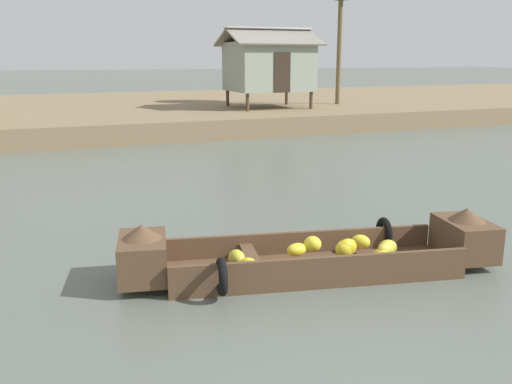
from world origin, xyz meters
name	(u,v)px	position (x,y,z in m)	size (l,w,h in m)	color
ground_plane	(162,203)	(0.00, 10.00, 0.00)	(300.00, 300.00, 0.00)	#596056
riverbank_strip	(82,112)	(0.00, 28.61, 0.40)	(160.00, 20.00, 0.80)	#7F6B4C
banana_boat	(313,254)	(1.18, 5.06, 0.30)	(5.71, 2.21, 0.89)	brown
stilt_house_mid_right	(269,65)	(8.30, 23.19, 2.81)	(4.34, 3.62, 3.77)	#4C3826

